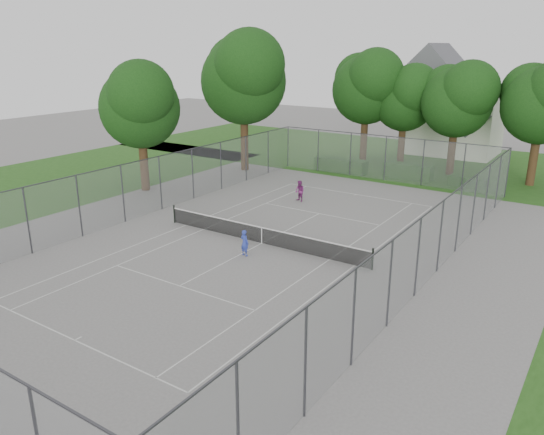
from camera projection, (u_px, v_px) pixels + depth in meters
The scene contains 18 objects.
ground at pixel (262, 243), 28.57m from camera, with size 120.00×120.00×0.00m, color slate.
grass_far at pixel (421, 161), 49.14m from camera, with size 60.00×20.00×0.00m, color #224D16.
grass_left at pixel (24, 186), 40.19m from camera, with size 16.00×40.00×0.00m, color #224D16.
court_markings at pixel (262, 243), 28.57m from camera, with size 11.03×23.83×0.01m.
tennis_net at pixel (262, 234), 28.42m from camera, with size 12.87×0.10×1.10m.
perimeter_fence at pixel (262, 211), 28.01m from camera, with size 18.08×34.08×3.52m.
tree_far_left at pixel (367, 84), 46.92m from camera, with size 7.01×6.40×10.07m.
tree_far_midleft at pixel (406, 95), 45.86m from camera, with size 6.14×5.61×8.83m.
tree_far_midright at pixel (458, 97), 41.93m from camera, with size 6.40×5.84×9.20m.
tree_far_right at pixel (544, 99), 38.46m from camera, with size 6.56×5.99×9.43m.
tree_side_back at pixel (244, 74), 43.08m from camera, with size 8.04×7.34×11.56m.
tree_side_front at pixel (139, 102), 37.13m from camera, with size 6.51×5.94×9.35m.
hedge_left at pixel (341, 165), 44.71m from camera, with size 4.44×1.33×1.11m, color #1E4516.
hedge_mid at pixel (408, 171), 42.32m from camera, with size 3.82×1.09×1.20m, color #1E4516.
hedge_right at pixel (468, 182), 39.83m from camera, with size 2.67×0.98×0.80m, color #1E4516.
house at pixel (454, 110), 51.35m from camera, with size 8.36×6.48×10.41m.
girl_player at pixel (245, 243), 26.73m from camera, with size 0.50×0.33×1.37m, color #2D3EAB.
woman_player at pixel (300, 191), 36.07m from camera, with size 0.71×0.55×1.45m, color #782869.
Camera 1 is at (15.31, -21.94, 10.16)m, focal length 35.00 mm.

